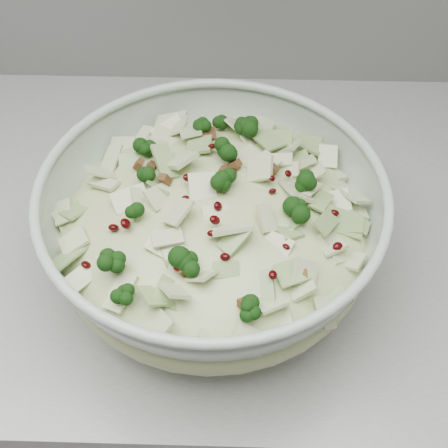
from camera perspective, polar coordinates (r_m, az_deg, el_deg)
mixing_bowl at (r=0.66m, az=-1.02°, el=-0.66°), size 0.39×0.39×0.14m
salad at (r=0.64m, az=-1.05°, el=0.67°), size 0.40×0.40×0.14m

